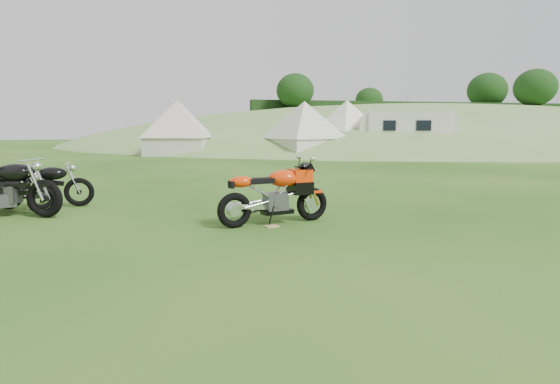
{
  "coord_description": "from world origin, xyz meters",
  "views": [
    {
      "loc": [
        -1.62,
        -6.37,
        1.64
      ],
      "look_at": [
        -0.08,
        0.4,
        0.67
      ],
      "focal_mm": 30.0,
      "sensor_mm": 36.0,
      "label": 1
    }
  ],
  "objects": [
    {
      "name": "vintage_moto_c",
      "position": [
        -4.21,
        3.89,
        0.49
      ],
      "size": [
        1.87,
        0.51,
        0.98
      ],
      "primitive_type": null,
      "rotation": [
        0.0,
        0.0,
        0.05
      ],
      "color": "black",
      "rests_on": "ground"
    },
    {
      "name": "hillside",
      "position": [
        24.0,
        40.0,
        0.0
      ],
      "size": [
        80.0,
        64.0,
        8.0
      ],
      "primitive_type": "ellipsoid",
      "color": "#68924A",
      "rests_on": "ground"
    },
    {
      "name": "ground",
      "position": [
        0.0,
        0.0,
        0.0
      ],
      "size": [
        120.0,
        120.0,
        0.0
      ],
      "primitive_type": "plane",
      "color": "#1A470F",
      "rests_on": "ground"
    },
    {
      "name": "vintage_moto_b",
      "position": [
        -4.62,
        3.06,
        0.57
      ],
      "size": [
        2.19,
        1.35,
        1.15
      ],
      "primitive_type": null,
      "rotation": [
        0.0,
        0.0,
        -0.42
      ],
      "color": "black",
      "rests_on": "ground"
    },
    {
      "name": "tent_left",
      "position": [
        -1.28,
        21.95,
        1.48
      ],
      "size": [
        4.16,
        4.16,
        2.95
      ],
      "primitive_type": null,
      "rotation": [
        0.0,
        0.0,
        -0.26
      ],
      "color": "beige",
      "rests_on": "ground"
    },
    {
      "name": "caravan",
      "position": [
        11.59,
        18.57,
        1.26
      ],
      "size": [
        5.9,
        4.33,
        2.52
      ],
      "primitive_type": null,
      "rotation": [
        0.0,
        0.0,
        -0.4
      ],
      "color": "silver",
      "rests_on": "ground"
    },
    {
      "name": "plywood_board",
      "position": [
        -0.07,
        1.06,
        0.01
      ],
      "size": [
        0.26,
        0.23,
        0.02
      ],
      "primitive_type": "cube",
      "rotation": [
        0.0,
        0.0,
        0.28
      ],
      "color": "tan",
      "rests_on": "ground"
    },
    {
      "name": "hedgerow",
      "position": [
        24.0,
        40.0,
        0.0
      ],
      "size": [
        36.0,
        1.2,
        8.6
      ],
      "primitive_type": null,
      "color": "black",
      "rests_on": "ground"
    },
    {
      "name": "vintage_moto_a",
      "position": [
        -4.62,
        2.98,
        0.43
      ],
      "size": [
        1.67,
        0.65,
        0.86
      ],
      "primitive_type": null,
      "rotation": [
        0.0,
        0.0,
        0.17
      ],
      "color": "black",
      "rests_on": "ground"
    },
    {
      "name": "vintage_moto_d",
      "position": [
        -4.78,
        3.49,
        0.43
      ],
      "size": [
        1.67,
        0.95,
        0.87
      ],
      "primitive_type": null,
      "rotation": [
        0.0,
        0.0,
        0.37
      ],
      "color": "black",
      "rests_on": "ground"
    },
    {
      "name": "tent_mid",
      "position": [
        5.57,
        19.02,
        1.44
      ],
      "size": [
        4.27,
        4.27,
        2.88
      ],
      "primitive_type": null,
      "rotation": [
        0.0,
        0.0,
        0.35
      ],
      "color": "beige",
      "rests_on": "ground"
    },
    {
      "name": "sport_motorcycle",
      "position": [
        0.03,
        1.28,
        0.58
      ],
      "size": [
        2.0,
        0.9,
        1.16
      ],
      "primitive_type": null,
      "rotation": [
        0.0,
        0.0,
        0.22
      ],
      "color": "red",
      "rests_on": "ground"
    },
    {
      "name": "tent_right",
      "position": [
        8.77,
        20.86,
        1.49
      ],
      "size": [
        4.48,
        4.48,
        2.99
      ],
      "primitive_type": null,
      "rotation": [
        0.0,
        0.0,
        0.38
      ],
      "color": "silver",
      "rests_on": "ground"
    }
  ]
}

